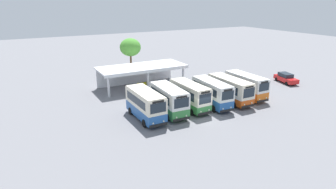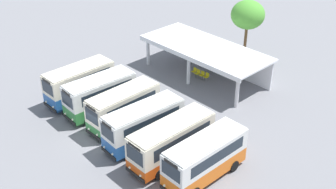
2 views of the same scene
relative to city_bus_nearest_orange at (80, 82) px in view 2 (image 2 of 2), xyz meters
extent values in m
plane|color=slate|center=(6.40, -2.85, -1.87)|extent=(180.00, 180.00, 0.00)
cylinder|color=black|center=(1.09, -2.04, -1.42)|extent=(0.22, 0.90, 0.90)
cylinder|color=black|center=(-1.08, -2.05, -1.42)|extent=(0.22, 0.90, 0.90)
cylinder|color=black|center=(1.08, 2.07, -1.42)|extent=(0.22, 0.90, 0.90)
cylinder|color=black|center=(-1.09, 2.07, -1.42)|extent=(0.22, 0.90, 0.90)
cube|color=#23569E|center=(0.00, 0.01, -0.89)|extent=(2.30, 6.65, 1.19)
cube|color=beige|center=(0.00, 0.01, 0.56)|extent=(2.30, 6.65, 1.71)
cube|color=beige|center=(0.00, 0.01, 1.47)|extent=(2.23, 6.45, 0.12)
cube|color=black|center=(0.01, -3.34, -1.35)|extent=(2.16, 0.11, 0.28)
cube|color=#1E2833|center=(0.01, -3.29, 0.61)|extent=(1.87, 0.06, 1.11)
cube|color=black|center=(0.01, -3.29, 1.29)|extent=(1.37, 0.05, 0.24)
cube|color=#1E2833|center=(1.13, 0.12, 0.61)|extent=(0.05, 5.31, 0.94)
cube|color=#1E2833|center=(-1.13, 0.11, 0.61)|extent=(0.05, 5.31, 0.94)
sphere|color=#EAEACC|center=(0.64, -3.33, -1.04)|extent=(0.20, 0.20, 0.20)
sphere|color=#EAEACC|center=(-0.62, -3.33, -1.04)|extent=(0.20, 0.20, 0.20)
cylinder|color=black|center=(4.12, -1.96, -1.42)|extent=(0.26, 0.91, 0.90)
cylinder|color=black|center=(1.96, -1.86, -1.42)|extent=(0.26, 0.91, 0.90)
cylinder|color=black|center=(4.32, 2.08, -1.42)|extent=(0.26, 0.91, 0.90)
cylinder|color=black|center=(2.15, 2.18, -1.42)|extent=(0.26, 0.91, 0.90)
cube|color=#337F3D|center=(3.14, 0.11, -0.91)|extent=(2.57, 6.63, 1.16)
cube|color=silver|center=(3.14, 0.11, 0.54)|extent=(2.57, 6.63, 1.74)
cube|color=silver|center=(3.14, 0.11, 1.47)|extent=(2.50, 6.43, 0.12)
cube|color=black|center=(2.98, -3.18, -1.35)|extent=(2.15, 0.20, 0.28)
cube|color=#1E2833|center=(2.98, -3.13, 0.59)|extent=(1.86, 0.14, 1.13)
cube|color=black|center=(2.98, -3.13, 1.29)|extent=(1.36, 0.11, 0.24)
cube|color=#1E2833|center=(4.26, 0.16, 0.59)|extent=(0.29, 5.22, 0.96)
cube|color=#1E2833|center=(2.02, 0.27, 0.59)|extent=(0.29, 5.22, 0.96)
sphere|color=#EAEACC|center=(3.60, -3.20, -1.04)|extent=(0.20, 0.20, 0.20)
sphere|color=#EAEACC|center=(2.36, -3.14, -1.04)|extent=(0.20, 0.20, 0.20)
cylinder|color=black|center=(7.32, -1.71, -1.42)|extent=(0.23, 0.90, 0.90)
cylinder|color=black|center=(5.29, -1.74, -1.42)|extent=(0.23, 0.90, 0.90)
cylinder|color=black|center=(7.26, 2.36, -1.42)|extent=(0.23, 0.90, 0.90)
cylinder|color=black|center=(5.24, 2.33, -1.42)|extent=(0.23, 0.90, 0.90)
cube|color=#337F3D|center=(6.28, 0.31, -1.00)|extent=(2.21, 6.59, 0.97)
cube|color=beige|center=(6.28, 0.31, 0.42)|extent=(2.21, 6.59, 1.87)
cube|color=beige|center=(6.28, 0.31, 1.42)|extent=(2.15, 6.39, 0.12)
cube|color=black|center=(6.32, -3.00, -1.35)|extent=(2.02, 0.13, 0.28)
cube|color=#1E2833|center=(6.32, -2.95, 0.47)|extent=(1.74, 0.07, 1.22)
cube|color=black|center=(6.32, -2.95, 1.24)|extent=(1.27, 0.07, 0.24)
cube|color=#1E2833|center=(7.33, 0.42, 0.47)|extent=(0.11, 5.25, 1.03)
cube|color=#1E2833|center=(5.22, 0.39, 0.47)|extent=(0.11, 5.25, 1.03)
sphere|color=#EAEACC|center=(6.91, -2.98, -1.04)|extent=(0.20, 0.20, 0.20)
sphere|color=#EAEACC|center=(5.74, -3.00, -1.04)|extent=(0.20, 0.20, 0.20)
cylinder|color=black|center=(10.29, -2.30, -1.42)|extent=(0.27, 0.91, 0.90)
cylinder|color=black|center=(8.28, -2.18, -1.42)|extent=(0.27, 0.91, 0.90)
cylinder|color=black|center=(10.55, 1.93, -1.42)|extent=(0.27, 0.91, 0.90)
cylinder|color=black|center=(8.54, 2.05, -1.42)|extent=(0.27, 0.91, 0.90)
cube|color=#23569E|center=(9.41, -0.13, -0.89)|extent=(2.53, 6.96, 1.19)
cube|color=silver|center=(9.41, -0.13, 0.53)|extent=(2.53, 6.96, 1.67)
cube|color=silver|center=(9.41, -0.13, 1.43)|extent=(2.45, 6.75, 0.12)
cube|color=black|center=(9.20, -3.57, -1.35)|extent=(2.01, 0.22, 0.28)
cube|color=#1E2833|center=(9.21, -3.53, 0.58)|extent=(1.73, 0.16, 1.08)
cube|color=black|center=(9.21, -3.53, 1.25)|extent=(1.27, 0.13, 0.24)
cube|color=#1E2833|center=(10.47, -0.09, 0.58)|extent=(0.38, 5.46, 0.92)
cube|color=#1E2833|center=(8.38, 0.04, 0.58)|extent=(0.38, 5.46, 0.92)
sphere|color=#EAEACC|center=(9.78, -3.60, -1.04)|extent=(0.20, 0.20, 0.20)
sphere|color=#EAEACC|center=(8.62, -3.52, -1.04)|extent=(0.20, 0.20, 0.20)
cylinder|color=black|center=(13.60, -2.27, -1.42)|extent=(0.23, 0.90, 0.90)
cylinder|color=black|center=(11.47, -2.25, -1.42)|extent=(0.23, 0.90, 0.90)
cylinder|color=black|center=(13.64, 2.22, -1.42)|extent=(0.23, 0.90, 0.90)
cylinder|color=black|center=(11.51, 2.24, -1.42)|extent=(0.23, 0.90, 0.90)
cube|color=#D14C14|center=(12.55, -0.01, -1.03)|extent=(2.30, 7.26, 0.92)
cube|color=beige|center=(12.55, -0.01, 0.36)|extent=(2.30, 7.26, 1.87)
cube|color=beige|center=(12.55, -0.01, 1.36)|extent=(2.23, 7.04, 0.12)
cube|color=black|center=(12.52, -3.66, -1.35)|extent=(2.12, 0.12, 0.28)
cube|color=#1E2833|center=(12.52, -3.62, 0.41)|extent=(1.83, 0.07, 1.21)
cube|color=black|center=(12.52, -3.62, 1.18)|extent=(1.34, 0.06, 0.24)
cube|color=#1E2833|center=(13.66, 0.08, 0.41)|extent=(0.09, 5.79, 1.03)
cube|color=#1E2833|center=(11.45, 0.10, 0.41)|extent=(0.09, 5.79, 1.03)
sphere|color=#EAEACC|center=(13.13, -3.66, -1.04)|extent=(0.20, 0.20, 0.20)
sphere|color=#EAEACC|center=(11.91, -3.65, -1.04)|extent=(0.20, 0.20, 0.20)
cylinder|color=black|center=(14.63, -1.81, -1.42)|extent=(0.23, 0.90, 0.90)
cylinder|color=black|center=(16.76, 2.39, -1.42)|extent=(0.23, 0.90, 0.90)
cylinder|color=black|center=(14.67, 2.41, -1.42)|extent=(0.23, 0.90, 0.90)
cube|color=orange|center=(15.69, 0.29, -0.91)|extent=(2.26, 6.82, 1.16)
cube|color=silver|center=(15.69, 0.29, 0.51)|extent=(2.26, 6.82, 1.66)
cube|color=silver|center=(15.69, 0.29, 1.40)|extent=(2.19, 6.62, 0.12)
cube|color=#1E2833|center=(15.66, -3.09, 0.56)|extent=(1.80, 0.07, 1.08)
cube|color=black|center=(15.66, -3.09, 1.22)|extent=(1.31, 0.06, 0.24)
cube|color=#1E2833|center=(16.78, 0.38, 0.56)|extent=(0.10, 5.44, 0.91)
cube|color=#1E2833|center=(14.61, 0.40, 0.56)|extent=(0.10, 5.44, 0.91)
sphere|color=#EAEACC|center=(15.05, -3.12, -1.04)|extent=(0.20, 0.20, 0.20)
cylinder|color=silver|center=(-1.36, 9.73, -0.27)|extent=(0.36, 0.36, 3.20)
cylinder|color=silver|center=(4.87, 9.73, -0.27)|extent=(0.36, 0.36, 3.20)
cylinder|color=silver|center=(11.09, 9.73, -0.27)|extent=(0.36, 0.36, 3.20)
cube|color=white|center=(4.87, 14.66, -0.27)|extent=(13.25, 0.20, 3.20)
cube|color=white|center=(4.87, 12.09, 1.43)|extent=(13.75, 5.82, 0.20)
cube|color=white|center=(4.87, 9.23, 1.19)|extent=(13.75, 0.10, 0.28)
cylinder|color=slate|center=(4.17, 11.29, -1.65)|extent=(0.03, 0.03, 0.44)
cylinder|color=slate|center=(3.82, 11.29, -1.65)|extent=(0.03, 0.03, 0.44)
cylinder|color=slate|center=(4.17, 11.64, -1.65)|extent=(0.03, 0.03, 0.44)
cylinder|color=slate|center=(3.82, 11.64, -1.65)|extent=(0.03, 0.03, 0.44)
cube|color=yellow|center=(4.00, 11.46, -1.41)|extent=(0.45, 0.45, 0.04)
cube|color=yellow|center=(3.99, 11.66, -1.21)|extent=(0.44, 0.05, 0.40)
cylinder|color=slate|center=(4.74, 11.21, -1.65)|extent=(0.03, 0.03, 0.44)
cylinder|color=slate|center=(4.39, 11.21, -1.65)|extent=(0.03, 0.03, 0.44)
cylinder|color=slate|center=(4.74, 11.57, -1.65)|extent=(0.03, 0.03, 0.44)
cylinder|color=slate|center=(4.39, 11.56, -1.65)|extent=(0.03, 0.03, 0.44)
cube|color=yellow|center=(4.57, 11.39, -1.41)|extent=(0.45, 0.45, 0.04)
cube|color=yellow|center=(4.56, 11.59, -1.21)|extent=(0.44, 0.05, 0.40)
cylinder|color=slate|center=(5.31, 11.27, -1.65)|extent=(0.03, 0.03, 0.44)
cylinder|color=slate|center=(4.96, 11.26, -1.65)|extent=(0.03, 0.03, 0.44)
cylinder|color=slate|center=(5.31, 11.62, -1.65)|extent=(0.03, 0.03, 0.44)
cylinder|color=slate|center=(4.96, 11.61, -1.65)|extent=(0.03, 0.03, 0.44)
cube|color=yellow|center=(5.13, 11.44, -1.41)|extent=(0.45, 0.45, 0.04)
cube|color=yellow|center=(5.13, 11.64, -1.21)|extent=(0.44, 0.05, 0.40)
cylinder|color=slate|center=(5.88, 11.33, -1.65)|extent=(0.03, 0.03, 0.44)
cylinder|color=slate|center=(5.53, 11.32, -1.65)|extent=(0.03, 0.03, 0.44)
cylinder|color=slate|center=(5.88, 11.68, -1.65)|extent=(0.03, 0.03, 0.44)
cylinder|color=slate|center=(5.53, 11.68, -1.65)|extent=(0.03, 0.03, 0.44)
cube|color=yellow|center=(5.70, 11.50, -1.41)|extent=(0.45, 0.45, 0.04)
cube|color=yellow|center=(5.70, 11.70, -1.21)|extent=(0.44, 0.05, 0.40)
cylinder|color=brown|center=(5.43, 18.13, 0.19)|extent=(0.32, 0.32, 4.11)
ellipsoid|color=#4C9933|center=(5.43, 18.13, 3.61)|extent=(3.65, 3.65, 3.10)
camera|label=1|loc=(-12.42, -28.20, 11.40)|focal=30.29mm
camera|label=2|loc=(31.56, -18.44, 19.26)|focal=45.99mm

